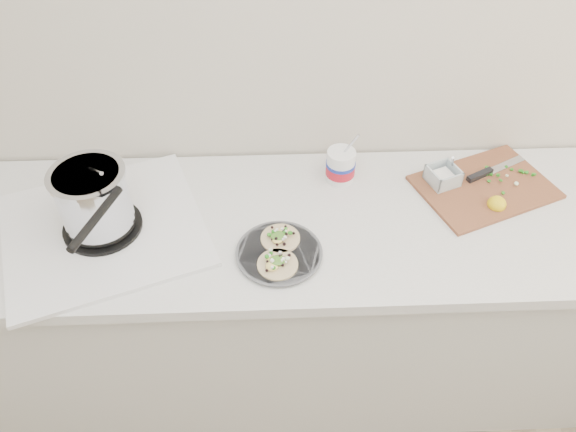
{
  "coord_description": "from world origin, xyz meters",
  "views": [
    {
      "loc": [
        -0.13,
        0.19,
        2.13
      ],
      "look_at": [
        -0.08,
        1.37,
        0.96
      ],
      "focal_mm": 35.0,
      "sensor_mm": 36.0,
      "label": 1
    }
  ],
  "objects_px": {
    "tub": "(342,164)",
    "stove": "(97,210)",
    "taco_plate": "(279,251)",
    "cutboard": "(482,183)"
  },
  "relations": [
    {
      "from": "taco_plate",
      "to": "tub",
      "type": "height_order",
      "value": "tub"
    },
    {
      "from": "tub",
      "to": "stove",
      "type": "bearing_deg",
      "value": -164.06
    },
    {
      "from": "cutboard",
      "to": "tub",
      "type": "bearing_deg",
      "value": 151.34
    },
    {
      "from": "stove",
      "to": "taco_plate",
      "type": "distance_m",
      "value": 0.55
    },
    {
      "from": "stove",
      "to": "tub",
      "type": "xyz_separation_m",
      "value": [
        0.74,
        0.21,
        -0.02
      ]
    },
    {
      "from": "tub",
      "to": "taco_plate",
      "type": "bearing_deg",
      "value": -123.09
    },
    {
      "from": "tub",
      "to": "cutboard",
      "type": "height_order",
      "value": "tub"
    },
    {
      "from": "stove",
      "to": "cutboard",
      "type": "bearing_deg",
      "value": -12.6
    },
    {
      "from": "taco_plate",
      "to": "cutboard",
      "type": "xyz_separation_m",
      "value": [
        0.67,
        0.27,
        -0.0
      ]
    },
    {
      "from": "taco_plate",
      "to": "tub",
      "type": "bearing_deg",
      "value": 56.91
    }
  ]
}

